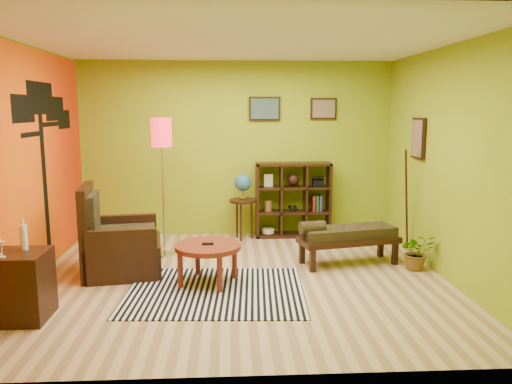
{
  "coord_description": "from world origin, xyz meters",
  "views": [
    {
      "loc": [
        -0.13,
        -5.83,
        2.05
      ],
      "look_at": [
        0.2,
        0.14,
        1.05
      ],
      "focal_mm": 35.0,
      "sensor_mm": 36.0,
      "label": 1
    }
  ],
  "objects": [
    {
      "name": "potted_plant",
      "position": [
        2.28,
        0.24,
        0.18
      ],
      "size": [
        0.45,
        0.49,
        0.37
      ],
      "primitive_type": "imported",
      "rotation": [
        0.0,
        0.0,
        -0.05
      ],
      "color": "#26661E",
      "rests_on": "ground"
    },
    {
      "name": "room_shell",
      "position": [
        -0.09,
        0.01,
        1.8
      ],
      "size": [
        5.04,
        4.54,
        2.82
      ],
      "color": "#89A219",
      "rests_on": "ground"
    },
    {
      "name": "ground",
      "position": [
        0.0,
        0.0,
        0.0
      ],
      "size": [
        5.0,
        5.0,
        0.0
      ],
      "primitive_type": "plane",
      "color": "tan",
      "rests_on": "ground"
    },
    {
      "name": "bench",
      "position": [
        1.42,
        0.51,
        0.39
      ],
      "size": [
        1.4,
        0.75,
        0.62
      ],
      "color": "black",
      "rests_on": "ground"
    },
    {
      "name": "side_cabinet",
      "position": [
        -2.2,
        -1.06,
        0.34
      ],
      "size": [
        0.57,
        0.52,
        0.99
      ],
      "color": "black",
      "rests_on": "ground"
    },
    {
      "name": "cube_shelf",
      "position": [
        0.91,
        2.03,
        0.6
      ],
      "size": [
        1.2,
        0.35,
        1.2
      ],
      "color": "black",
      "rests_on": "ground"
    },
    {
      "name": "globe_table",
      "position": [
        0.09,
        1.88,
        0.79
      ],
      "size": [
        0.43,
        0.43,
        1.04
      ],
      "color": "black",
      "rests_on": "ground"
    },
    {
      "name": "armchair",
      "position": [
        -1.54,
        0.32,
        0.34
      ],
      "size": [
        1.05,
        1.05,
        1.13
      ],
      "color": "black",
      "rests_on": "ground"
    },
    {
      "name": "coffee_table",
      "position": [
        -0.38,
        -0.14,
        0.41
      ],
      "size": [
        0.78,
        0.78,
        0.5
      ],
      "color": "maroon",
      "rests_on": "ground"
    },
    {
      "name": "zebra_rug",
      "position": [
        -0.29,
        -0.42,
        0.01
      ],
      "size": [
        2.07,
        1.7,
        0.01
      ],
      "primitive_type": "cube",
      "rotation": [
        0.0,
        0.0,
        -0.05
      ],
      "color": "silver",
      "rests_on": "ground"
    },
    {
      "name": "floor_lamp",
      "position": [
        -1.04,
        1.02,
        1.56
      ],
      "size": [
        0.29,
        0.29,
        1.93
      ],
      "color": "silver",
      "rests_on": "ground"
    }
  ]
}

